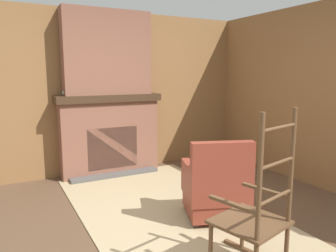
{
  "coord_description": "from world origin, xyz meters",
  "views": [
    {
      "loc": [
        2.73,
        -1.55,
        1.61
      ],
      "look_at": [
        -1.11,
        0.46,
        0.9
      ],
      "focal_mm": 35.0,
      "sensor_mm": 36.0,
      "label": 1
    }
  ],
  "objects_px": {
    "rocking_chair": "(255,222)",
    "storage_case": "(132,89)",
    "decorative_plate_on_mantel": "(101,87)",
    "oil_lamp_vase": "(65,90)",
    "armchair": "(216,189)",
    "firewood_stack": "(216,169)"
  },
  "relations": [
    {
      "from": "storage_case",
      "to": "decorative_plate_on_mantel",
      "type": "relative_size",
      "value": 0.99
    },
    {
      "from": "rocking_chair",
      "to": "decorative_plate_on_mantel",
      "type": "height_order",
      "value": "decorative_plate_on_mantel"
    },
    {
      "from": "rocking_chair",
      "to": "storage_case",
      "type": "relative_size",
      "value": 5.93
    },
    {
      "from": "storage_case",
      "to": "decorative_plate_on_mantel",
      "type": "distance_m",
      "value": 0.5
    },
    {
      "from": "oil_lamp_vase",
      "to": "decorative_plate_on_mantel",
      "type": "bearing_deg",
      "value": 92.09
    },
    {
      "from": "armchair",
      "to": "decorative_plate_on_mantel",
      "type": "bearing_deg",
      "value": 35.08
    },
    {
      "from": "rocking_chair",
      "to": "decorative_plate_on_mantel",
      "type": "xyz_separation_m",
      "value": [
        -3.2,
        -0.27,
        0.94
      ]
    },
    {
      "from": "oil_lamp_vase",
      "to": "decorative_plate_on_mantel",
      "type": "distance_m",
      "value": 0.55
    },
    {
      "from": "firewood_stack",
      "to": "armchair",
      "type": "bearing_deg",
      "value": -35.87
    },
    {
      "from": "firewood_stack",
      "to": "oil_lamp_vase",
      "type": "distance_m",
      "value": 2.65
    },
    {
      "from": "armchair",
      "to": "firewood_stack",
      "type": "relative_size",
      "value": 2.22
    },
    {
      "from": "decorative_plate_on_mantel",
      "to": "rocking_chair",
      "type": "bearing_deg",
      "value": 4.84
    },
    {
      "from": "storage_case",
      "to": "decorative_plate_on_mantel",
      "type": "bearing_deg",
      "value": -92.31
    },
    {
      "from": "firewood_stack",
      "to": "storage_case",
      "type": "height_order",
      "value": "storage_case"
    },
    {
      "from": "storage_case",
      "to": "decorative_plate_on_mantel",
      "type": "xyz_separation_m",
      "value": [
        -0.02,
        -0.5,
        0.04
      ]
    },
    {
      "from": "rocking_chair",
      "to": "storage_case",
      "type": "distance_m",
      "value": 3.31
    },
    {
      "from": "decorative_plate_on_mantel",
      "to": "oil_lamp_vase",
      "type": "bearing_deg",
      "value": -87.91
    },
    {
      "from": "rocking_chair",
      "to": "decorative_plate_on_mantel",
      "type": "bearing_deg",
      "value": -9.96
    },
    {
      "from": "oil_lamp_vase",
      "to": "firewood_stack",
      "type": "bearing_deg",
      "value": 69.17
    },
    {
      "from": "oil_lamp_vase",
      "to": "decorative_plate_on_mantel",
      "type": "height_order",
      "value": "oil_lamp_vase"
    },
    {
      "from": "rocking_chair",
      "to": "storage_case",
      "type": "bearing_deg",
      "value": -18.89
    },
    {
      "from": "storage_case",
      "to": "armchair",
      "type": "bearing_deg",
      "value": 2.75
    }
  ]
}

